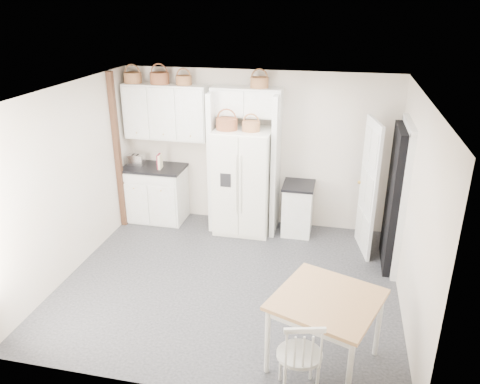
# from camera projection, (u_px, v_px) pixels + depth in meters

# --- Properties ---
(floor) EXTENTS (4.50, 4.50, 0.00)m
(floor) POSITION_uv_depth(u_px,v_px,m) (230.00, 281.00, 6.47)
(floor) COLOR black
(floor) RESTS_ON ground
(ceiling) EXTENTS (4.50, 4.50, 0.00)m
(ceiling) POSITION_uv_depth(u_px,v_px,m) (228.00, 93.00, 5.47)
(ceiling) COLOR white
(ceiling) RESTS_ON wall_back
(wall_back) EXTENTS (4.50, 0.00, 4.50)m
(wall_back) POSITION_uv_depth(u_px,v_px,m) (257.00, 150.00, 7.77)
(wall_back) COLOR beige
(wall_back) RESTS_ON floor
(wall_left) EXTENTS (0.00, 4.00, 4.00)m
(wall_left) POSITION_uv_depth(u_px,v_px,m) (70.00, 181.00, 6.42)
(wall_left) COLOR beige
(wall_left) RESTS_ON floor
(wall_right) EXTENTS (0.00, 4.00, 4.00)m
(wall_right) POSITION_uv_depth(u_px,v_px,m) (414.00, 211.00, 5.52)
(wall_right) COLOR beige
(wall_right) RESTS_ON floor
(refrigerator) EXTENTS (0.90, 0.72, 1.74)m
(refrigerator) POSITION_uv_depth(u_px,v_px,m) (244.00, 181.00, 7.63)
(refrigerator) COLOR white
(refrigerator) RESTS_ON floor
(base_cab_left) EXTENTS (1.01, 0.64, 0.94)m
(base_cab_left) POSITION_uv_depth(u_px,v_px,m) (156.00, 194.00, 8.17)
(base_cab_left) COLOR white
(base_cab_left) RESTS_ON floor
(base_cab_right) EXTENTS (0.46, 0.56, 0.82)m
(base_cab_right) POSITION_uv_depth(u_px,v_px,m) (298.00, 210.00, 7.70)
(base_cab_right) COLOR white
(base_cab_right) RESTS_ON floor
(dining_table) EXTENTS (1.27, 1.27, 0.83)m
(dining_table) POSITION_uv_depth(u_px,v_px,m) (324.00, 331.00, 4.87)
(dining_table) COLOR #9F6A42
(dining_table) RESTS_ON floor
(windsor_chair) EXTENTS (0.53, 0.50, 0.91)m
(windsor_chair) POSITION_uv_depth(u_px,v_px,m) (299.00, 354.00, 4.49)
(windsor_chair) COLOR white
(windsor_chair) RESTS_ON floor
(counter_left) EXTENTS (1.05, 0.68, 0.04)m
(counter_left) POSITION_uv_depth(u_px,v_px,m) (154.00, 167.00, 7.98)
(counter_left) COLOR black
(counter_left) RESTS_ON base_cab_left
(counter_right) EXTENTS (0.50, 0.59, 0.04)m
(counter_right) POSITION_uv_depth(u_px,v_px,m) (299.00, 185.00, 7.53)
(counter_right) COLOR black
(counter_right) RESTS_ON base_cab_right
(toaster) EXTENTS (0.28, 0.16, 0.20)m
(toaster) POSITION_uv_depth(u_px,v_px,m) (136.00, 160.00, 7.96)
(toaster) COLOR silver
(toaster) RESTS_ON counter_left
(cookbook_red) EXTENTS (0.05, 0.17, 0.25)m
(cookbook_red) POSITION_uv_depth(u_px,v_px,m) (159.00, 161.00, 7.82)
(cookbook_red) COLOR maroon
(cookbook_red) RESTS_ON counter_left
(cookbook_cream) EXTENTS (0.05, 0.16, 0.24)m
(cookbook_cream) POSITION_uv_depth(u_px,v_px,m) (160.00, 162.00, 7.82)
(cookbook_cream) COLOR #F4E6B6
(cookbook_cream) RESTS_ON counter_left
(basket_upper_a) EXTENTS (0.29, 0.29, 0.17)m
(basket_upper_a) POSITION_uv_depth(u_px,v_px,m) (133.00, 78.00, 7.59)
(basket_upper_a) COLOR brown
(basket_upper_a) RESTS_ON upper_cabinet
(basket_upper_b) EXTENTS (0.31, 0.31, 0.18)m
(basket_upper_b) POSITION_uv_depth(u_px,v_px,m) (160.00, 78.00, 7.50)
(basket_upper_b) COLOR brown
(basket_upper_b) RESTS_ON upper_cabinet
(basket_upper_c) EXTENTS (0.25, 0.25, 0.15)m
(basket_upper_c) POSITION_uv_depth(u_px,v_px,m) (184.00, 80.00, 7.43)
(basket_upper_c) COLOR brown
(basket_upper_c) RESTS_ON upper_cabinet
(basket_bridge_b) EXTENTS (0.28, 0.28, 0.16)m
(basket_bridge_b) POSITION_uv_depth(u_px,v_px,m) (259.00, 82.00, 7.18)
(basket_bridge_b) COLOR brown
(basket_bridge_b) RESTS_ON bridge_cabinet
(basket_fridge_a) EXTENTS (0.34, 0.34, 0.18)m
(basket_fridge_a) POSITION_uv_depth(u_px,v_px,m) (227.00, 124.00, 7.22)
(basket_fridge_a) COLOR brown
(basket_fridge_a) RESTS_ON refrigerator
(basket_fridge_b) EXTENTS (0.28, 0.28, 0.15)m
(basket_fridge_b) POSITION_uv_depth(u_px,v_px,m) (251.00, 126.00, 7.15)
(basket_fridge_b) COLOR brown
(basket_fridge_b) RESTS_ON refrigerator
(upper_cabinet) EXTENTS (1.40, 0.34, 0.90)m
(upper_cabinet) POSITION_uv_depth(u_px,v_px,m) (166.00, 112.00, 7.69)
(upper_cabinet) COLOR white
(upper_cabinet) RESTS_ON wall_back
(bridge_cabinet) EXTENTS (1.12, 0.34, 0.45)m
(bridge_cabinet) POSITION_uv_depth(u_px,v_px,m) (247.00, 102.00, 7.34)
(bridge_cabinet) COLOR white
(bridge_cabinet) RESTS_ON wall_back
(fridge_panel_left) EXTENTS (0.08, 0.60, 2.30)m
(fridge_panel_left) POSITION_uv_depth(u_px,v_px,m) (214.00, 161.00, 7.69)
(fridge_panel_left) COLOR white
(fridge_panel_left) RESTS_ON floor
(fridge_panel_right) EXTENTS (0.08, 0.60, 2.30)m
(fridge_panel_right) POSITION_uv_depth(u_px,v_px,m) (276.00, 165.00, 7.49)
(fridge_panel_right) COLOR white
(fridge_panel_right) RESTS_ON floor
(trim_post) EXTENTS (0.09, 0.09, 2.60)m
(trim_post) POSITION_uv_depth(u_px,v_px,m) (117.00, 152.00, 7.62)
(trim_post) COLOR #391F10
(trim_post) RESTS_ON floor
(doorway_void) EXTENTS (0.18, 0.85, 2.05)m
(doorway_void) POSITION_uv_depth(u_px,v_px,m) (395.00, 199.00, 6.55)
(doorway_void) COLOR black
(doorway_void) RESTS_ON floor
(door_slab) EXTENTS (0.21, 0.79, 2.05)m
(door_slab) POSITION_uv_depth(u_px,v_px,m) (368.00, 188.00, 6.92)
(door_slab) COLOR white
(door_slab) RESTS_ON floor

